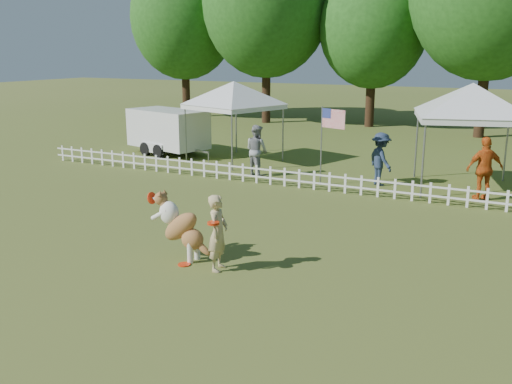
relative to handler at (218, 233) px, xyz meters
The scene contains 16 objects.
ground 0.91m from the handler, behind, with size 120.00×120.00×0.00m, color #3D521A.
picket_fence 7.08m from the handler, 94.08° to the left, with size 22.00×0.08×0.60m, color white, non-canonical shape.
handler is the anchor object (origin of this frame).
dog 1.01m from the handler, 168.76° to the left, with size 1.33×0.44×1.38m, color brown, non-canonical shape.
frisbee_on_turf 1.06m from the handler, behind, with size 0.26×0.26×0.02m, color red.
canopy_tent_left 11.44m from the handler, 117.58° to the left, with size 2.90×2.90×3.00m, color white, non-canonical shape.
canopy_tent_right 9.94m from the handler, 70.06° to the left, with size 3.08×3.08×3.19m, color white, non-canonical shape.
cargo_trailer 13.25m from the handler, 129.72° to the left, with size 4.25×1.87×1.87m, color white, non-canonical shape.
flag_pole 7.85m from the handler, 96.07° to the left, with size 0.96×0.10×2.51m, color gray, non-canonical shape.
spectator_a 8.77m from the handler, 112.07° to the left, with size 0.85×0.66×1.75m, color gray.
spectator_b 8.63m from the handler, 84.10° to the left, with size 1.09×0.63×1.69m, color #212F48.
spectator_c 9.06m from the handler, 63.66° to the left, with size 1.08×0.45×1.84m, color #C65217.
tree_far_left 27.36m from the handler, 125.11° to the left, with size 6.60×6.60×11.00m, color #1E4C15, non-canonical shape.
tree_left 24.12m from the handler, 113.80° to the left, with size 7.40×7.40×12.00m, color #1E4C15, non-canonical shape.
tree_center_left 23.19m from the handler, 98.83° to the left, with size 6.00×6.00×9.80m, color #1E4C15, non-canonical shape.
tree_center_right 21.90m from the handler, 83.23° to the left, with size 7.60×7.60×12.60m, color #1E4C15, non-canonical shape.
Camera 1 is at (5.95, -9.09, 4.21)m, focal length 40.00 mm.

